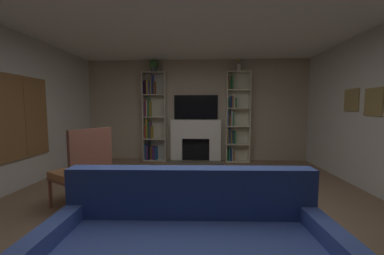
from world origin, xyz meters
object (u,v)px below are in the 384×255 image
Objects in this scene: bookshelf_right at (235,119)px; potted_plant at (154,65)px; armchair at (84,168)px; vase_with_flowers at (239,67)px; bookshelf_left at (152,118)px; fireplace at (196,139)px; tv at (196,107)px.

potted_plant is (-2.07, -0.04, 1.35)m from bookshelf_right.
potted_plant reaches higher than armchair.
vase_with_flowers reaches higher than potted_plant.
bookshelf_left is 7.18× the size of vase_with_flowers.
potted_plant is 0.99× the size of vase_with_flowers.
bookshelf_left is at bearing 144.83° from potted_plant.
fireplace is 2.10m from vase_with_flowers.
fireplace is at bearing 1.08° from potted_plant.
potted_plant is (0.07, -0.05, 1.33)m from bookshelf_left.
bookshelf_left and bookshelf_right have the same top height.
armchair is (-0.27, -2.81, -0.57)m from bookshelf_left.
vase_with_flowers reaches higher than armchair.
tv reaches higher than armchair.
armchair is (-1.41, -2.88, -0.85)m from tv.
bookshelf_left is 2.08× the size of armchair.
armchair is (-2.41, -2.81, -0.55)m from bookshelf_right.
vase_with_flowers is (1.07, -0.02, 1.81)m from fireplace.
bookshelf_right is 7.26× the size of potted_plant.
vase_with_flowers reaches higher than fireplace.
tv is 3.32m from armchair.
fireplace is at bearing -178.65° from bookshelf_right.
potted_plant is 2.13m from vase_with_flowers.
bookshelf_right reaches higher than fireplace.
potted_plant is at bearing -178.79° from bookshelf_right.
vase_with_flowers is 4.14m from armchair.
vase_with_flowers is at bearing -6.43° from tv.
potted_plant reaches higher than fireplace.
vase_with_flowers is (2.13, -0.00, -0.06)m from potted_plant.
fireplace is 1.22× the size of tv.
vase_with_flowers is at bearing -0.00° from potted_plant.
armchair is (-2.48, -2.76, -1.85)m from vase_with_flowers.
bookshelf_left is 2.54m from vase_with_flowers.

